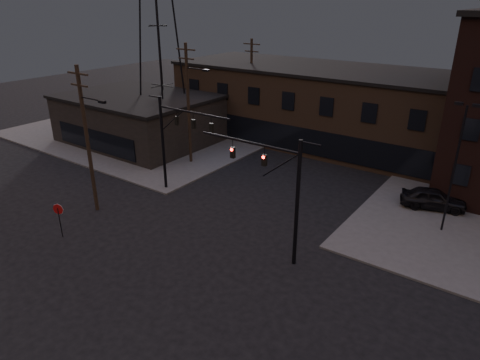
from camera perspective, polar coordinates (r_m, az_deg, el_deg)
name	(u,v)px	position (r m, az deg, el deg)	size (l,w,h in m)	color
ground	(167,262)	(27.49, -9.74, -10.69)	(140.00, 140.00, 0.00)	black
sidewalk_nw	(166,126)	(56.12, -9.87, 7.15)	(30.00, 30.00, 0.15)	#474744
building_row	(350,111)	(48.04, 14.41, 8.94)	(40.00, 12.00, 8.00)	#4C3828
building_left	(139,120)	(50.16, -13.30, 7.85)	(16.00, 12.00, 5.00)	black
traffic_signal_near	(281,186)	(25.29, 5.46, -0.81)	(7.12, 0.24, 8.00)	black
traffic_signal_far	(174,135)	(34.85, -8.86, 5.91)	(7.12, 0.24, 8.00)	black
stop_sign	(59,213)	(31.30, -23.04, -4.03)	(0.72, 0.33, 2.48)	black
utility_pole_near	(87,137)	(32.96, -19.68, 5.39)	(3.70, 0.28, 11.00)	black
utility_pole_mid	(189,102)	(41.25, -6.85, 10.29)	(3.70, 0.28, 11.50)	black
utility_pole_far	(251,85)	(51.20, 1.51, 12.52)	(2.20, 0.28, 11.00)	black
transmission_tower	(158,26)	(48.49, -10.90, 19.56)	(7.00, 7.00, 25.00)	black
lot_light_a	(456,158)	(31.34, 26.90, 2.63)	(1.50, 0.28, 9.14)	black
parked_car_lot_a	(433,198)	(36.08, 24.38, -2.25)	(1.91, 4.75, 1.62)	black
car_crossing	(327,143)	(47.15, 11.51, 4.81)	(1.57, 4.52, 1.49)	black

